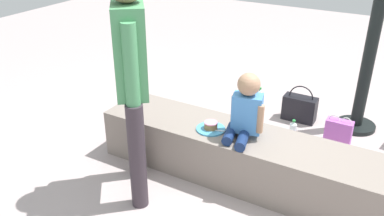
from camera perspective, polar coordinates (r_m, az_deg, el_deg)
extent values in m
plane|color=#AC9D9C|center=(3.25, 7.59, -9.84)|extent=(12.00, 12.00, 0.00)
cube|color=gray|center=(3.14, 7.80, -6.97)|extent=(2.36, 0.48, 0.39)
cylinder|color=navy|center=(2.98, 5.30, -3.51)|extent=(0.13, 0.26, 0.08)
cylinder|color=navy|center=(2.92, 7.04, -4.27)|extent=(0.13, 0.26, 0.08)
cube|color=#498CD8|center=(2.96, 7.62, -0.70)|extent=(0.23, 0.18, 0.28)
sphere|color=tan|center=(2.87, 7.89, 3.27)|extent=(0.16, 0.16, 0.16)
cylinder|color=tan|center=(3.02, 5.88, -0.10)|extent=(0.05, 0.05, 0.21)
cylinder|color=tan|center=(2.91, 9.42, -1.50)|extent=(0.05, 0.05, 0.21)
cylinder|color=#362D34|center=(2.79, -7.58, -6.80)|extent=(0.12, 0.12, 0.78)
cylinder|color=#362D34|center=(3.11, -7.77, -3.14)|extent=(0.12, 0.12, 0.78)
cube|color=#49915D|center=(2.66, -8.57, 7.90)|extent=(0.36, 0.38, 0.60)
cylinder|color=#49915D|center=(2.51, -8.44, 5.47)|extent=(0.09, 0.09, 0.56)
cylinder|color=#49915D|center=(2.84, -8.54, 7.94)|extent=(0.09, 0.09, 0.56)
cylinder|color=#4CA5D8|center=(3.09, 2.61, -2.92)|extent=(0.22, 0.22, 0.01)
cylinder|color=#976A3F|center=(3.08, 2.62, -2.45)|extent=(0.10, 0.10, 0.05)
cylinder|color=pink|center=(3.06, 2.63, -2.02)|extent=(0.10, 0.10, 0.01)
cube|color=silver|center=(3.06, 3.54, -3.12)|extent=(0.11, 0.04, 0.00)
cube|color=#B259BF|center=(3.63, 19.46, -3.99)|extent=(0.21, 0.10, 0.33)
torus|color=white|center=(3.56, 19.13, -1.52)|extent=(0.08, 0.01, 0.08)
torus|color=white|center=(3.55, 20.58, -1.86)|extent=(0.08, 0.01, 0.08)
cylinder|color=black|center=(4.22, 21.68, -2.25)|extent=(0.36, 0.36, 0.04)
cylinder|color=black|center=(3.96, 23.27, 6.21)|extent=(0.11, 0.11, 1.29)
cylinder|color=silver|center=(3.81, 13.77, -3.19)|extent=(0.06, 0.06, 0.15)
cone|color=silver|center=(3.77, 13.91, -2.02)|extent=(0.06, 0.06, 0.03)
cylinder|color=#268C3F|center=(3.76, 13.95, -1.73)|extent=(0.03, 0.03, 0.02)
cylinder|color=silver|center=(4.39, 9.30, 1.38)|extent=(0.07, 0.07, 0.15)
cone|color=silver|center=(4.35, 9.38, 2.45)|extent=(0.06, 0.06, 0.03)
cylinder|color=#268C3F|center=(4.35, 9.40, 2.72)|extent=(0.03, 0.03, 0.02)
cylinder|color=red|center=(4.38, 7.23, 1.14)|extent=(0.08, 0.08, 0.11)
cube|color=black|center=(4.14, 14.67, -0.07)|extent=(0.32, 0.14, 0.24)
torus|color=black|center=(4.09, 14.86, 1.46)|extent=(0.23, 0.01, 0.23)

